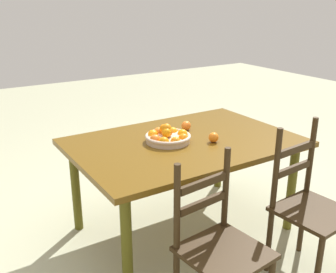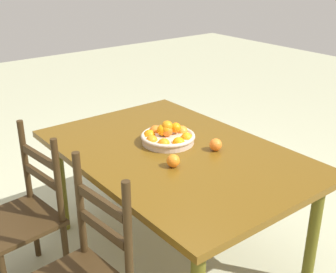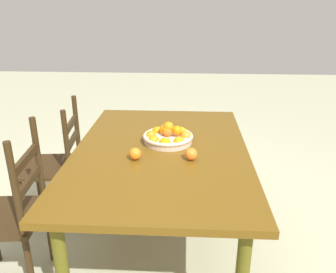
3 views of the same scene
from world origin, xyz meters
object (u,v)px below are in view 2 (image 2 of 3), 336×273
fruit_bowl (168,136)px  orange_loose_0 (173,161)px  chair_by_cabinet (23,218)px  dining_table (175,162)px  orange_loose_1 (216,145)px

fruit_bowl → orange_loose_0: bearing=147.2°
fruit_bowl → orange_loose_0: size_ratio=4.59×
chair_by_cabinet → fruit_bowl: size_ratio=2.81×
chair_by_cabinet → fruit_bowl: 0.94m
dining_table → orange_loose_1: 0.26m
dining_table → orange_loose_1: bearing=-127.5°
dining_table → orange_loose_0: bearing=138.1°
orange_loose_1 → dining_table: bearing=52.5°
chair_by_cabinet → fruit_bowl: bearing=70.0°
chair_by_cabinet → orange_loose_1: bearing=58.6°
dining_table → orange_loose_0: 0.23m
dining_table → orange_loose_1: size_ratio=22.01×
orange_loose_0 → orange_loose_1: 0.32m
chair_by_cabinet → orange_loose_1: chair_by_cabinet is taller
dining_table → chair_by_cabinet: size_ratio=1.74×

